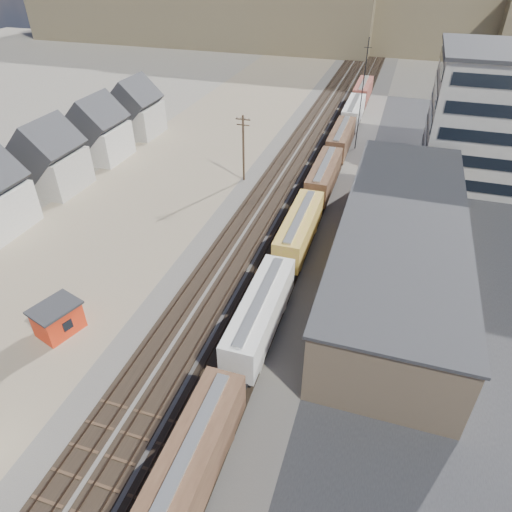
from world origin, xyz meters
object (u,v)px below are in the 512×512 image
(freight_train, at_px, (313,200))
(parked_car_blue, at_px, (451,159))
(utility_pole_north, at_px, (243,147))
(maintenance_shed, at_px, (58,319))

(freight_train, height_order, parked_car_blue, freight_train)
(utility_pole_north, xyz_separation_m, maintenance_shed, (-5.78, -36.19, -3.74))
(maintenance_shed, xyz_separation_m, parked_car_blue, (36.12, 52.77, -0.86))
(utility_pole_north, bearing_deg, parked_car_blue, 28.66)
(utility_pole_north, relative_size, maintenance_shed, 2.03)
(utility_pole_north, bearing_deg, maintenance_shed, -99.07)
(utility_pole_north, distance_m, maintenance_shed, 36.84)
(utility_pole_north, bearing_deg, freight_train, -34.12)
(freight_train, distance_m, utility_pole_north, 15.07)
(freight_train, xyz_separation_m, parked_car_blue, (18.04, 24.92, -2.10))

